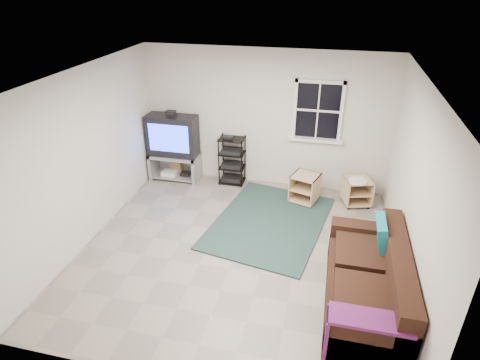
% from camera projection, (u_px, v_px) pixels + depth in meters
% --- Properties ---
extents(room, '(4.60, 4.62, 4.60)m').
position_uv_depth(room, '(318.00, 115.00, 7.17)').
color(room, gray).
rests_on(room, ground).
extents(tv_unit, '(0.97, 0.48, 1.42)m').
position_uv_depth(tv_unit, '(173.00, 142.00, 7.85)').
color(tv_unit, gray).
rests_on(tv_unit, ground).
extents(av_rack, '(0.49, 0.36, 0.98)m').
position_uv_depth(av_rack, '(232.00, 163.00, 7.83)').
color(av_rack, black).
rests_on(av_rack, ground).
extents(side_table_left, '(0.57, 0.57, 0.54)m').
position_uv_depth(side_table_left, '(306.00, 187.00, 7.27)').
color(side_table_left, tan).
rests_on(side_table_left, ground).
extents(side_table_right, '(0.57, 0.57, 0.53)m').
position_uv_depth(side_table_right, '(356.00, 189.00, 7.19)').
color(side_table_right, tan).
rests_on(side_table_right, ground).
extents(sofa, '(0.91, 2.06, 0.94)m').
position_uv_depth(sofa, '(369.00, 285.00, 4.94)').
color(sofa, black).
rests_on(sofa, ground).
extents(shag_rug, '(2.10, 2.62, 0.03)m').
position_uv_depth(shag_rug, '(270.00, 222.00, 6.74)').
color(shag_rug, black).
rests_on(shag_rug, ground).
extents(paper_bag, '(0.26, 0.18, 0.35)m').
position_uv_depth(paper_bag, '(177.00, 167.00, 8.25)').
color(paper_bag, '#A27C49').
rests_on(paper_bag, ground).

